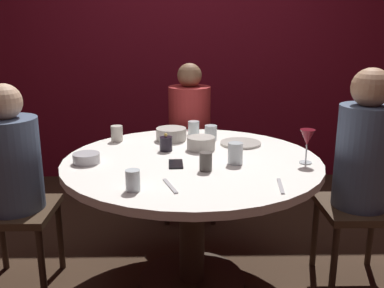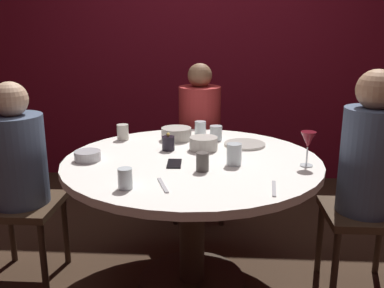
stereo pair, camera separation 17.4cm
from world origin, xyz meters
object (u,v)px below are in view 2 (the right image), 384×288
at_px(seated_diner_back, 200,125).
at_px(cup_center_front, 234,154).
at_px(bowl_salad_center, 176,134).
at_px(cup_by_left_diner, 125,179).
at_px(cell_phone, 174,164).
at_px(dining_table, 192,185).
at_px(dinner_plate, 245,144).
at_px(bowl_serving_large, 88,156).
at_px(candle_holder, 168,143).
at_px(cup_by_right_diner, 216,133).
at_px(bowl_small_white, 204,143).
at_px(seated_diner_left, 17,162).
at_px(seated_diner_right, 369,161).
at_px(cup_near_candle, 202,162).
at_px(wine_glass, 308,141).
at_px(cup_far_edge, 123,132).
at_px(cup_beside_wine, 200,128).

distance_m(seated_diner_back, cup_center_front, 1.03).
relative_size(bowl_salad_center, cup_by_left_diner, 2.01).
bearing_deg(cell_phone, dining_table, 48.52).
distance_m(dinner_plate, bowl_serving_large, 0.90).
xyz_separation_m(candle_holder, dinner_plate, (0.43, 0.12, -0.03)).
bearing_deg(cup_by_right_diner, cup_center_front, -78.83).
bearing_deg(bowl_salad_center, bowl_small_white, -50.64).
relative_size(seated_diner_left, cup_by_right_diner, 12.68).
bearing_deg(seated_diner_right, dining_table, 0.00).
distance_m(cup_near_candle, cup_by_right_diner, 0.58).
height_order(wine_glass, dinner_plate, wine_glass).
bearing_deg(cup_center_front, cup_by_right_diner, 101.17).
relative_size(seated_diner_back, cup_near_candle, 12.72).
distance_m(seated_diner_left, bowl_small_white, 1.02).
bearing_deg(dining_table, cup_center_front, -22.84).
xyz_separation_m(bowl_salad_center, cup_by_left_diner, (-0.14, -0.83, 0.01)).
height_order(candle_holder, cell_phone, candle_holder).
height_order(cell_phone, cup_by_left_diner, cup_by_left_diner).
bearing_deg(cup_by_right_diner, seated_diner_right, -26.12).
relative_size(candle_holder, wine_glass, 0.58).
relative_size(wine_glass, cup_near_candle, 1.92).
height_order(wine_glass, bowl_salad_center, wine_glass).
xyz_separation_m(bowl_salad_center, cup_by_right_diner, (0.24, 0.00, 0.01)).
relative_size(wine_glass, dinner_plate, 0.73).
height_order(candle_holder, cup_by_left_diner, candle_holder).
height_order(cup_center_front, cup_far_edge, cup_center_front).
bearing_deg(seated_diner_left, cup_far_edge, 35.92).
bearing_deg(cell_phone, bowl_serving_large, 172.94).
height_order(seated_diner_right, cup_by_left_diner, seated_diner_right).
distance_m(seated_diner_right, dinner_plate, 0.68).
bearing_deg(cup_by_right_diner, dining_table, -107.58).
xyz_separation_m(cell_phone, cup_beside_wine, (0.10, 0.63, 0.04)).
relative_size(cup_by_left_diner, cup_far_edge, 0.96).
xyz_separation_m(candle_holder, cup_near_candle, (0.20, -0.35, 0.01)).
bearing_deg(cup_center_front, bowl_serving_large, 177.95).
distance_m(bowl_serving_large, cup_near_candle, 0.62).
bearing_deg(cup_near_candle, dining_table, 107.75).
xyz_separation_m(seated_diner_back, bowl_serving_large, (-0.54, -0.98, 0.05)).
height_order(dinner_plate, bowl_small_white, bowl_small_white).
height_order(bowl_serving_large, bowl_salad_center, bowl_salad_center).
xyz_separation_m(seated_diner_back, cup_center_front, (0.22, -1.01, 0.08)).
bearing_deg(bowl_serving_large, cup_near_candle, -12.22).
distance_m(wine_glass, cup_by_left_diner, 0.91).
bearing_deg(seated_diner_left, dinner_plate, 12.55).
bearing_deg(seated_diner_right, candle_holder, -8.23).
bearing_deg(cup_near_candle, bowl_small_white, 91.22).
height_order(cup_by_left_diner, cup_by_right_diner, cup_by_left_diner).
bearing_deg(seated_diner_back, cup_center_front, 12.15).
xyz_separation_m(seated_diner_right, dinner_plate, (-0.62, 0.28, 0.00)).
bearing_deg(seated_diner_right, dinner_plate, -24.06).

